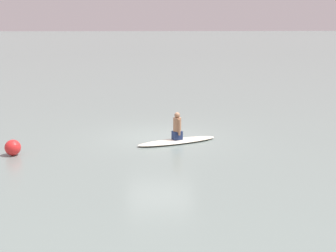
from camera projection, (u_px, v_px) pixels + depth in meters
ground_plane at (160, 137)px, 18.02m from camera, size 400.00×400.00×0.00m
surfboard at (177, 141)px, 17.17m from camera, size 3.09×1.80×0.13m
person_paddler at (177, 127)px, 17.06m from camera, size 0.40×0.43×0.99m
buoy_marker at (13, 148)px, 15.53m from camera, size 0.52×0.52×0.52m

